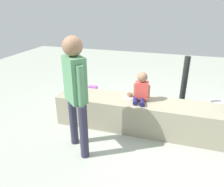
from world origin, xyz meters
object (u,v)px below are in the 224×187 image
Objects in this scene: water_bottle_near_gift at (129,103)px; cake_box_white at (218,104)px; party_cup_red at (85,106)px; handbag_black_leather at (168,111)px; cake_plate at (130,96)px; child_seated at (141,89)px; handbag_brown_canvas at (194,116)px; gift_bag at (93,92)px; adult_standing at (75,87)px.

water_bottle_near_gift reaches higher than cake_box_white.
party_cup_red is 1.67m from handbag_black_leather.
cake_plate reaches higher than handbag_black_leather.
child_seated reaches higher than handbag_black_leather.
water_bottle_near_gift is at bearing 167.92° from handbag_brown_canvas.
gift_bag is (-1.03, 0.85, -0.39)m from cake_plate.
handbag_brown_canvas is (2.11, 0.03, 0.09)m from party_cup_red.
handbag_black_leather is (0.80, -0.20, 0.04)m from water_bottle_near_gift.
gift_bag is at bearing 166.09° from handbag_black_leather.
child_seated is at bearing -137.92° from cake_box_white.
cake_plate is at bearing -76.77° from water_bottle_near_gift.
cake_plate is (-0.20, 0.10, -0.19)m from child_seated.
child_seated is 1.18m from handbag_brown_canvas.
gift_bag is (-0.49, 1.77, -0.84)m from adult_standing.
gift_bag is at bearing 167.20° from handbag_brown_canvas.
gift_bag is at bearing -172.82° from cake_box_white.
adult_standing reaches higher than handbag_brown_canvas.
cake_box_white is (2.65, 0.33, -0.09)m from gift_bag.
cake_plate is at bearing 154.14° from child_seated.
adult_standing is 2.25m from handbag_brown_canvas.
cake_box_white is 1.23m from handbag_black_leather.
child_seated is 5.26× the size of party_cup_red.
child_seated is at bearing -64.57° from water_bottle_near_gift.
water_bottle_near_gift is (0.39, 1.55, -0.90)m from adult_standing.
gift_bag reaches higher than water_bottle_near_gift.
water_bottle_near_gift is 0.83m from handbag_black_leather.
adult_standing is 17.83× the size of party_cup_red.
water_bottle_near_gift is at bearing 19.11° from party_cup_red.
party_cup_red is 0.27× the size of cake_box_white.
cake_box_white is at bearing 37.72° from handbag_black_leather.
adult_standing is 8.75× the size of water_bottle_near_gift.
child_seated reaches higher than handbag_brown_canvas.
child_seated reaches higher than water_bottle_near_gift.
gift_bag is at bearing 105.44° from adult_standing.
water_bottle_near_gift is 1.85m from cake_box_white.
handbag_black_leather reaches higher than gift_bag.
adult_standing is at bearing -142.01° from handbag_brown_canvas.
handbag_brown_canvas is (1.64, 1.28, -0.86)m from adult_standing.
cake_plate is at bearing -161.51° from handbag_brown_canvas.
gift_bag is 2.67m from cake_box_white.
gift_bag is 0.95× the size of handbag_brown_canvas.
cake_box_white is (1.42, 1.28, -0.67)m from child_seated.
cake_plate is at bearing -39.70° from gift_bag.
cake_plate is 1.20× the size of water_bottle_near_gift.
cake_plate is 1.23m from handbag_brown_canvas.
gift_bag is 0.97× the size of cake_box_white.
handbag_brown_canvas is (1.10, 0.37, -0.41)m from cake_plate.
water_bottle_near_gift is (0.88, -0.22, -0.06)m from gift_bag.
party_cup_red is at bearing 110.63° from adult_standing.
party_cup_red is at bearing -160.89° from water_bottle_near_gift.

